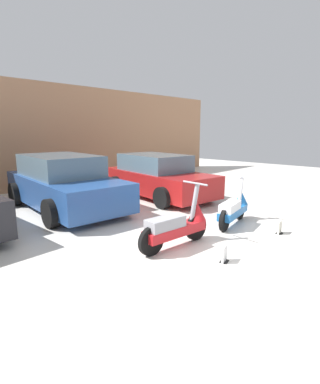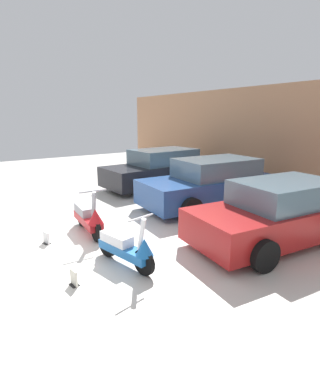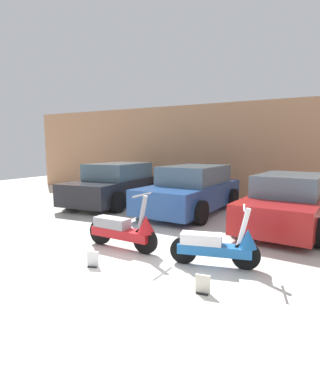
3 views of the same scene
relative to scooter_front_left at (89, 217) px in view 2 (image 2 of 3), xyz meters
name	(u,v)px [view 2 (image 2 of 3)]	position (x,y,z in m)	size (l,w,h in m)	color
ground_plane	(65,245)	(0.32, -0.68, -0.39)	(28.00, 28.00, 0.00)	silver
wall_back	(289,140)	(0.32, 7.09, 1.45)	(19.60, 0.12, 3.68)	tan
scooter_front_left	(89,217)	(0.00, 0.00, 0.00)	(1.59, 0.57, 1.11)	black
scooter_front_right	(127,247)	(1.84, -0.05, -0.03)	(1.45, 0.60, 1.02)	black
car_rear_left	(160,169)	(-2.96, 4.05, 0.28)	(2.14, 4.23, 1.41)	black
car_rear_center	(211,183)	(-0.06, 3.87, 0.28)	(2.30, 4.28, 1.40)	navy
car_rear_right	(279,213)	(2.70, 3.13, 0.23)	(2.24, 4.02, 1.31)	maroon
placard_near_left_scooter	(46,238)	(0.00, -0.96, -0.28)	(0.20, 0.16, 0.26)	black
placard_near_right_scooter	(74,279)	(1.91, -1.04, -0.28)	(0.20, 0.14, 0.26)	black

